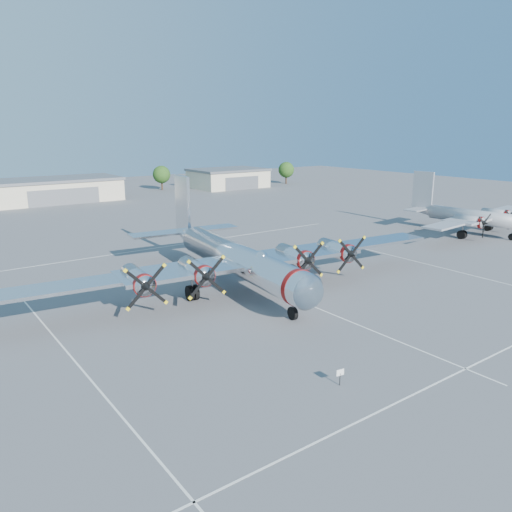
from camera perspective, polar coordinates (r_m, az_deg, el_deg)
ground at (r=52.70m, az=2.03°, el=-3.94°), size 260.00×260.00×0.00m
parking_lines at (r=51.41m, az=3.24°, el=-4.43°), size 60.00×50.08×0.01m
hangar_center at (r=125.85m, az=-21.95°, el=7.03°), size 28.60×14.60×5.40m
hangar_east at (r=145.35m, az=-3.19°, el=8.89°), size 20.60×14.60×5.40m
tree_east at (r=141.64m, az=-10.75°, el=9.14°), size 4.80×4.80×6.64m
tree_far_east at (r=155.50m, az=3.47°, el=9.80°), size 4.80×4.80×6.64m
main_bomber_b29 at (r=54.22m, az=-2.55°, el=-3.42°), size 51.96×38.42×10.74m
twin_engine_east at (r=88.05m, az=23.04°, el=2.38°), size 31.89×24.42×9.46m
info_placard at (r=34.30m, az=9.59°, el=-13.17°), size 0.60×0.14×1.15m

